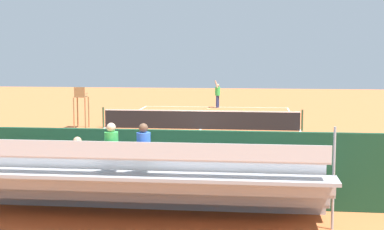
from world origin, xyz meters
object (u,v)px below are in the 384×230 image
object	(u,v)px
bleacher_stand	(132,182)
tennis_player	(218,93)
tennis_net	(201,119)
tennis_ball_near	(244,110)
tennis_racket	(208,108)
equipment_bag	(142,192)
umpire_chair	(81,103)
courtside_bench	(215,179)

from	to	relation	value
bleacher_stand	tennis_player	world-z (taller)	bleacher_stand
tennis_net	tennis_ball_near	xyz separation A→B (m)	(-2.02, -8.93, -0.47)
tennis_racket	tennis_ball_near	distance (m)	2.68
tennis_player	equipment_bag	bearing A→B (deg)	88.88
equipment_bag	umpire_chair	bearing A→B (deg)	-65.88
bleacher_stand	tennis_player	xyz separation A→B (m)	(-0.28, -25.98, 0.09)
tennis_net	bleacher_stand	size ratio (longest dim) A/B	1.14
equipment_bag	tennis_player	size ratio (longest dim) A/B	0.47
tennis_net	equipment_bag	size ratio (longest dim) A/B	11.44
bleacher_stand	tennis_racket	distance (m)	25.33
courtside_bench	tennis_ball_near	xyz separation A→B (m)	(-0.33, -22.20, -0.53)
bleacher_stand	umpire_chair	xyz separation A→B (m)	(6.06, -15.09, 0.39)
umpire_chair	tennis_player	xyz separation A→B (m)	(-6.34, -10.89, -0.30)
equipment_bag	tennis_racket	xyz separation A→B (m)	(0.13, -23.34, -0.16)
tennis_ball_near	equipment_bag	bearing A→B (deg)	84.01
bleacher_stand	tennis_player	distance (m)	25.98
courtside_bench	tennis_player	bearing A→B (deg)	-86.29
bleacher_stand	equipment_bag	distance (m)	2.11
courtside_bench	tennis_racket	world-z (taller)	courtside_bench
umpire_chair	tennis_racket	world-z (taller)	umpire_chair
umpire_chair	tennis_ball_near	size ratio (longest dim) A/B	32.42
tennis_racket	tennis_ball_near	world-z (taller)	tennis_ball_near
umpire_chair	tennis_racket	xyz separation A→B (m)	(-5.74, -10.22, -1.30)
bleacher_stand	umpire_chair	bearing A→B (deg)	-68.11
umpire_chair	tennis_racket	distance (m)	11.79
courtside_bench	tennis_player	xyz separation A→B (m)	(1.55, -23.88, 0.46)
tennis_net	courtside_bench	bearing A→B (deg)	97.26
umpire_chair	tennis_player	bearing A→B (deg)	-120.22
tennis_player	tennis_racket	xyz separation A→B (m)	(0.60, 0.67, -1.00)
equipment_bag	tennis_player	xyz separation A→B (m)	(-0.47, -24.01, 0.84)
tennis_net	equipment_bag	xyz separation A→B (m)	(0.33, 13.40, -0.32)
tennis_net	tennis_racket	size ratio (longest dim) A/B	17.67
tennis_net	tennis_ball_near	size ratio (longest dim) A/B	156.06
umpire_chair	tennis_player	distance (m)	12.60
equipment_bag	bleacher_stand	bearing A→B (deg)	95.47
umpire_chair	bleacher_stand	bearing A→B (deg)	111.89
equipment_bag	tennis_ball_near	distance (m)	22.45
tennis_player	bleacher_stand	bearing A→B (deg)	89.38
tennis_net	bleacher_stand	world-z (taller)	bleacher_stand
tennis_net	tennis_ball_near	bearing A→B (deg)	-102.73
tennis_net	umpire_chair	world-z (taller)	umpire_chair
tennis_net	tennis_player	distance (m)	10.62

